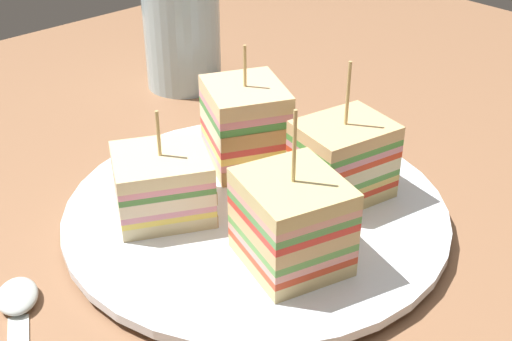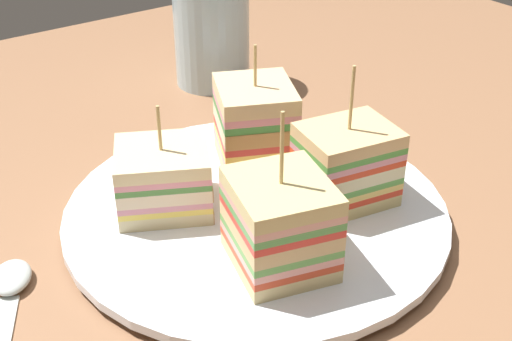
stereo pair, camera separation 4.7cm
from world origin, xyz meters
TOP-DOWN VIEW (x-y plane):
  - ground_plane at (0.00, 0.00)cm, footprint 114.23×95.29cm
  - plate at (0.00, 0.00)cm, footprint 27.24×27.24cm
  - sandwich_wedge_0 at (-2.46, -5.93)cm, footprint 7.21×7.71cm
  - sandwich_wedge_1 at (5.75, -2.87)cm, footprint 7.25×6.21cm
  - sandwich_wedge_2 at (3.70, 5.24)cm, footprint 7.80×8.19cm
  - sandwich_wedge_3 at (-5.16, 3.81)cm, footprint 8.34×8.05cm
  - spoon at (-17.65, 1.28)cm, footprint 8.65×15.11cm
  - drinking_glass at (10.95, 22.79)cm, footprint 7.52×7.52cm

SIDE VIEW (x-z plane):
  - ground_plane at x=0.00cm, z-range -1.80..0.00cm
  - spoon at x=-17.65cm, z-range -0.12..0.88cm
  - plate at x=0.00cm, z-range 0.13..1.35cm
  - sandwich_wedge_3 at x=-5.16cm, z-range -0.43..7.47cm
  - sandwich_wedge_1 at x=5.75cm, z-range -1.10..9.22cm
  - sandwich_wedge_0 at x=-2.46cm, z-range -1.12..9.49cm
  - sandwich_wedge_2 at x=3.70cm, z-range -0.40..9.29cm
  - drinking_glass at x=10.95cm, z-range -0.86..10.48cm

